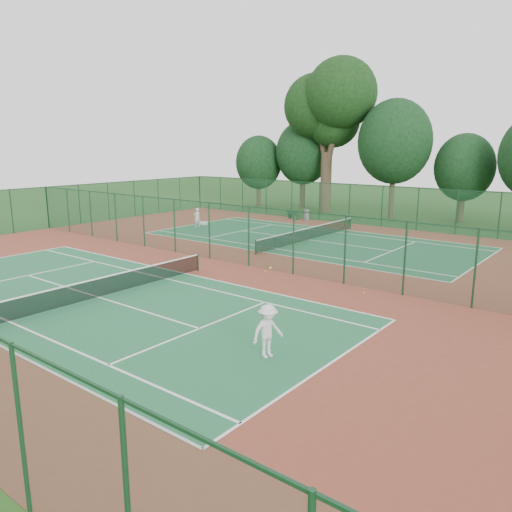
% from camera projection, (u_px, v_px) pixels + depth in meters
% --- Properties ---
extents(ground, '(120.00, 120.00, 0.00)m').
position_uv_depth(ground, '(229.00, 262.00, 29.75)').
color(ground, '#214917').
rests_on(ground, ground).
extents(red_pad, '(40.00, 36.00, 0.01)m').
position_uv_depth(red_pad, '(229.00, 262.00, 29.75)').
color(red_pad, brown).
rests_on(red_pad, ground).
extents(court_near, '(23.77, 10.97, 0.01)m').
position_uv_depth(court_near, '(99.00, 298.00, 22.84)').
color(court_near, '#1F643B').
rests_on(court_near, red_pad).
extents(court_far, '(23.77, 10.97, 0.01)m').
position_uv_depth(court_far, '(309.00, 240.00, 36.65)').
color(court_far, '#1D5C35').
rests_on(court_far, red_pad).
extents(fence_north, '(40.00, 0.09, 3.50)m').
position_uv_depth(fence_north, '(365.00, 205.00, 43.18)').
color(fence_north, '#1B522B').
rests_on(fence_north, ground).
extents(fence_west, '(0.09, 36.00, 3.50)m').
position_uv_depth(fence_west, '(47.00, 207.00, 41.42)').
color(fence_west, '#194B2D').
rests_on(fence_west, ground).
extents(fence_divider, '(40.00, 0.09, 3.50)m').
position_uv_depth(fence_divider, '(228.00, 233.00, 29.36)').
color(fence_divider, '#18492A').
rests_on(fence_divider, ground).
extents(tennis_net_near, '(0.10, 12.90, 0.97)m').
position_uv_depth(tennis_net_near, '(99.00, 286.00, 22.72)').
color(tennis_net_near, '#123218').
rests_on(tennis_net_near, ground).
extents(tennis_net_far, '(0.10, 12.90, 0.97)m').
position_uv_depth(tennis_net_far, '(310.00, 233.00, 36.54)').
color(tennis_net_far, '#123319').
rests_on(tennis_net_far, ground).
extents(player_near, '(0.98, 1.31, 1.79)m').
position_uv_depth(player_near, '(268.00, 331.00, 16.28)').
color(player_near, silver).
rests_on(player_near, court_near).
extents(player_far, '(0.51, 0.66, 1.62)m').
position_uv_depth(player_far, '(197.00, 218.00, 42.24)').
color(player_far, white).
rests_on(player_far, court_far).
extents(trash_bin, '(0.61, 0.61, 1.00)m').
position_uv_depth(trash_bin, '(307.00, 215.00, 46.25)').
color(trash_bin, slate).
rests_on(trash_bin, red_pad).
extents(bench, '(1.49, 0.76, 0.88)m').
position_uv_depth(bench, '(293.00, 214.00, 46.77)').
color(bench, black).
rests_on(bench, red_pad).
extents(kit_bag, '(0.75, 0.48, 0.26)m').
position_uv_depth(kit_bag, '(203.00, 223.00, 43.75)').
color(kit_bag, white).
rests_on(kit_bag, red_pad).
extents(stray_ball_a, '(0.08, 0.08, 0.08)m').
position_uv_depth(stray_ball_a, '(265.00, 271.00, 27.43)').
color(stray_ball_a, yellow).
rests_on(stray_ball_a, red_pad).
extents(stray_ball_b, '(0.07, 0.07, 0.07)m').
position_uv_depth(stray_ball_b, '(364.00, 293.00, 23.49)').
color(stray_ball_b, '#D0DE33').
rests_on(stray_ball_b, red_pad).
extents(stray_ball_c, '(0.07, 0.07, 0.07)m').
position_uv_depth(stray_ball_c, '(184.00, 257.00, 30.83)').
color(stray_ball_c, '#C6E936').
rests_on(stray_ball_c, red_pad).
extents(big_tree, '(9.91, 7.25, 15.22)m').
position_uv_depth(big_tree, '(330.00, 105.00, 49.73)').
color(big_tree, '#3E2F22').
rests_on(big_tree, ground).
extents(evergreen_row, '(39.00, 5.00, 12.00)m').
position_uv_depth(evergreen_row, '(398.00, 218.00, 48.06)').
color(evergreen_row, black).
rests_on(evergreen_row, ground).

